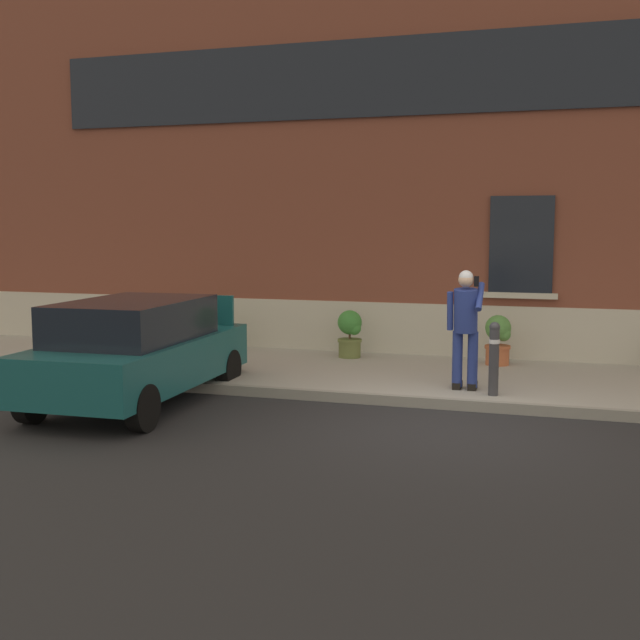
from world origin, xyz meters
name	(u,v)px	position (x,y,z in m)	size (l,w,h in m)	color
ground_plane	(444,426)	(0.00, 0.00, 0.00)	(80.00, 80.00, 0.00)	#232326
sidewalk	(470,380)	(0.00, 2.80, 0.07)	(24.00, 3.60, 0.15)	#99968E
curb_edge	(454,404)	(0.00, 0.94, 0.07)	(24.00, 0.12, 0.15)	gray
building_facade	(491,160)	(0.01, 5.29, 3.73)	(24.00, 1.52, 7.50)	brown
hatchback_car_teal	(138,349)	(-4.35, -0.02, 0.79)	(1.88, 4.11, 1.50)	#165156
bollard_near_person	(494,356)	(0.49, 1.35, 0.71)	(0.15, 0.15, 1.04)	#333338
person_on_phone	(465,322)	(0.05, 1.59, 1.15)	(0.51, 0.48, 1.75)	navy
planter_cream	(217,327)	(-4.92, 3.89, 0.61)	(0.44, 0.44, 0.86)	beige
planter_olive	(350,333)	(-2.29, 3.88, 0.61)	(0.44, 0.44, 0.86)	#606B38
planter_terracotta	(498,339)	(0.34, 3.89, 0.61)	(0.44, 0.44, 0.86)	#B25B38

